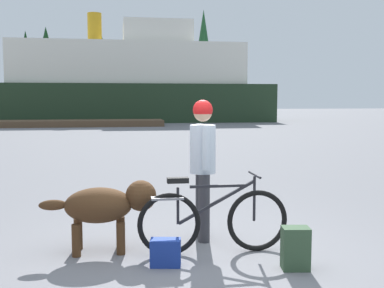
% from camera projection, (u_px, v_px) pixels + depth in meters
% --- Properties ---
extents(ground_plane, '(160.00, 160.00, 0.00)m').
position_uv_depth(ground_plane, '(200.00, 261.00, 5.11)').
color(ground_plane, slate).
extents(bicycle, '(1.75, 0.44, 0.91)m').
position_uv_depth(bicycle, '(213.00, 220.00, 5.33)').
color(bicycle, black).
rests_on(bicycle, ground_plane).
extents(person_cyclist, '(0.32, 0.53, 1.76)m').
position_uv_depth(person_cyclist, '(203.00, 156.00, 5.80)').
color(person_cyclist, '#333338').
rests_on(person_cyclist, ground_plane).
extents(dog, '(1.33, 0.48, 0.82)m').
position_uv_depth(dog, '(107.00, 205.00, 5.38)').
color(dog, '#472D19').
rests_on(dog, ground_plane).
extents(backpack, '(0.31, 0.24, 0.45)m').
position_uv_depth(backpack, '(295.00, 248.00, 4.84)').
color(backpack, '#334C33').
rests_on(backpack, ground_plane).
extents(handbag_pannier, '(0.35, 0.23, 0.29)m').
position_uv_depth(handbag_pannier, '(166.00, 253.00, 4.94)').
color(handbag_pannier, navy).
rests_on(handbag_pannier, ground_plane).
extents(dock_pier, '(15.31, 2.66, 0.40)m').
position_uv_depth(dock_pier, '(45.00, 124.00, 30.34)').
color(dock_pier, brown).
rests_on(dock_pier, ground_plane).
extents(ferry_boat, '(22.38, 7.42, 8.54)m').
position_uv_depth(ferry_boat, '(131.00, 84.00, 37.76)').
color(ferry_boat, '#1E331E').
rests_on(ferry_boat, ground_plane).
extents(pine_tree_far_left, '(3.07, 3.07, 9.75)m').
position_uv_depth(pine_tree_far_left, '(46.00, 56.00, 51.68)').
color(pine_tree_far_left, '#4C331E').
rests_on(pine_tree_far_left, ground_plane).
extents(pine_tree_center, '(3.23, 3.23, 9.03)m').
position_uv_depth(pine_tree_center, '(102.00, 65.00, 52.08)').
color(pine_tree_center, '#4C331E').
rests_on(pine_tree_center, ground_plane).
extents(pine_tree_far_right, '(2.90, 2.90, 12.46)m').
position_uv_depth(pine_tree_far_right, '(204.00, 50.00, 56.16)').
color(pine_tree_far_right, '#4C331E').
rests_on(pine_tree_far_right, ground_plane).
extents(pine_tree_mid_back, '(3.07, 3.07, 9.94)m').
position_uv_depth(pine_tree_mid_back, '(26.00, 62.00, 55.86)').
color(pine_tree_mid_back, '#4C331E').
rests_on(pine_tree_mid_back, ground_plane).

